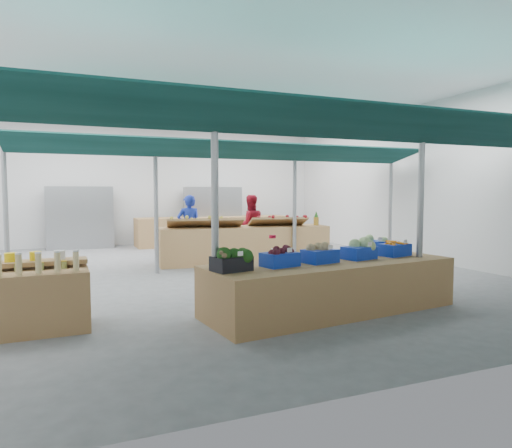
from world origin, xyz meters
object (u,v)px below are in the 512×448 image
object	(u,v)px
vendor_right	(250,225)
bottle_shelf	(15,299)
fruit_counter	(244,244)
crate_stack	(419,274)
veg_counter	(331,286)
vendor_left	(189,227)

from	to	relation	value
vendor_right	bottle_shelf	bearing A→B (deg)	51.01
fruit_counter	vendor_right	size ratio (longest dim) A/B	2.50
crate_stack	vendor_right	xyz separation A→B (m)	(-1.36, 5.38, 0.60)
bottle_shelf	veg_counter	distance (m)	4.45
bottle_shelf	vendor_left	size ratio (longest dim) A/B	1.04
bottle_shelf	vendor_right	world-z (taller)	vendor_right
bottle_shelf	crate_stack	size ratio (longest dim) A/B	3.30
bottle_shelf	vendor_right	xyz separation A→B (m)	(5.50, 5.57, 0.44)
bottle_shelf	veg_counter	size ratio (longest dim) A/B	0.46
veg_counter	vendor_left	xyz separation A→B (m)	(-0.70, 6.20, 0.49)
veg_counter	vendor_left	world-z (taller)	vendor_left
vendor_right	crate_stack	bearing A→B (deg)	109.84
veg_counter	crate_stack	size ratio (longest dim) A/B	7.18
crate_stack	veg_counter	bearing A→B (deg)	-161.59
veg_counter	crate_stack	world-z (taller)	veg_counter
bottle_shelf	fruit_counter	distance (m)	6.64
crate_stack	vendor_left	xyz separation A→B (m)	(-3.16, 5.38, 0.60)
vendor_right	vendor_left	bearing A→B (deg)	5.65
crate_stack	vendor_left	size ratio (longest dim) A/B	0.32
bottle_shelf	veg_counter	world-z (taller)	bottle_shelf
vendor_left	vendor_right	bearing A→B (deg)	-174.35
fruit_counter	vendor_right	distance (m)	1.32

